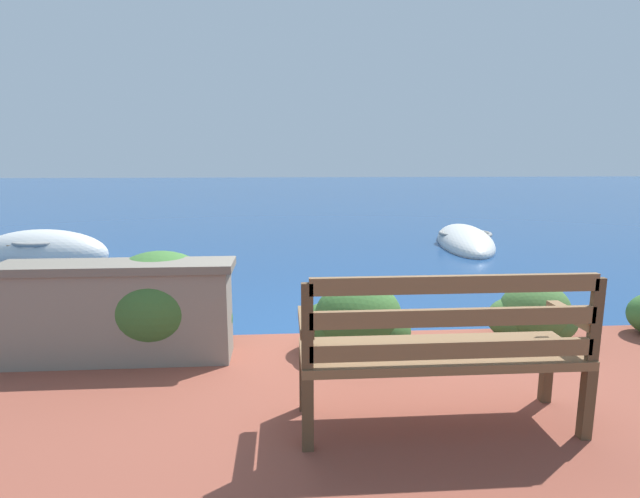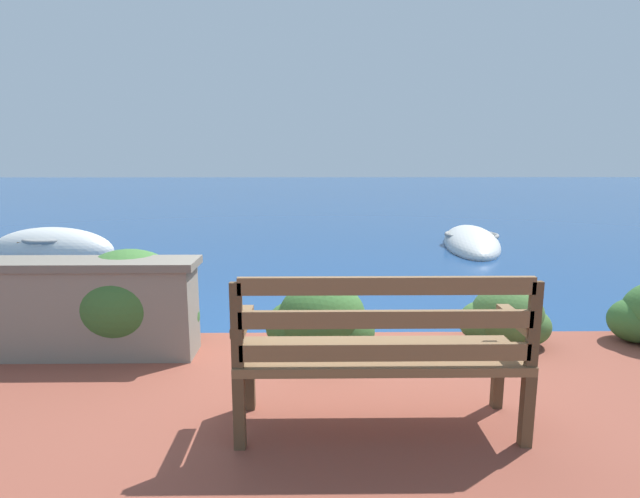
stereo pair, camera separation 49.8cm
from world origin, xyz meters
name	(u,v)px [view 1 (the left image)]	position (x,y,z in m)	size (l,w,h in m)	color
ground_plane	(338,356)	(0.00, 0.00, 0.00)	(80.00, 80.00, 0.00)	navy
park_bench	(443,347)	(0.40, -1.60, 0.71)	(1.58, 0.48, 0.93)	brown
stone_wall	(120,311)	(-1.70, -0.47, 0.60)	(1.71, 0.39, 0.75)	gray
hedge_clump_left	(159,308)	(-1.46, -0.28, 0.56)	(1.17, 0.84, 0.80)	#38662D
hedge_clump_centre	(356,322)	(0.09, -0.46, 0.47)	(0.85, 0.61, 0.58)	#38662D
hedge_clump_right	(533,315)	(1.61, -0.28, 0.43)	(0.73, 0.52, 0.49)	#426B33
rowboat_nearest	(44,254)	(-4.66, 4.72, 0.07)	(2.28, 1.10, 0.87)	silver
rowboat_mid	(465,242)	(3.17, 5.56, 0.05)	(1.64, 3.31, 0.62)	silver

